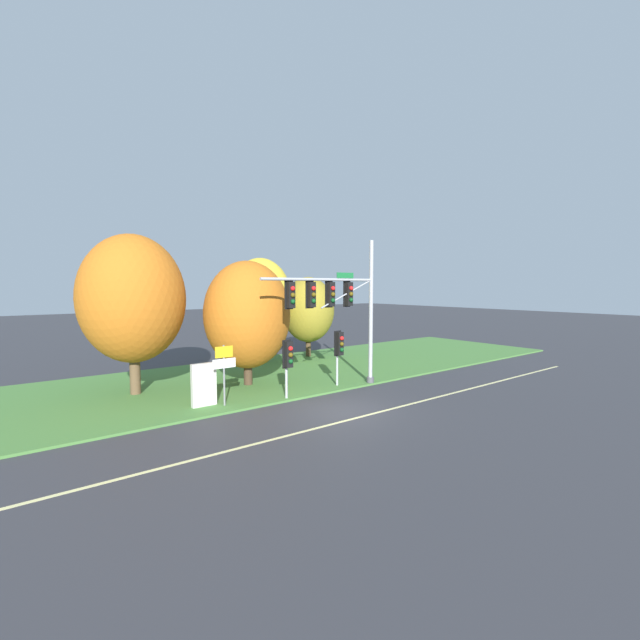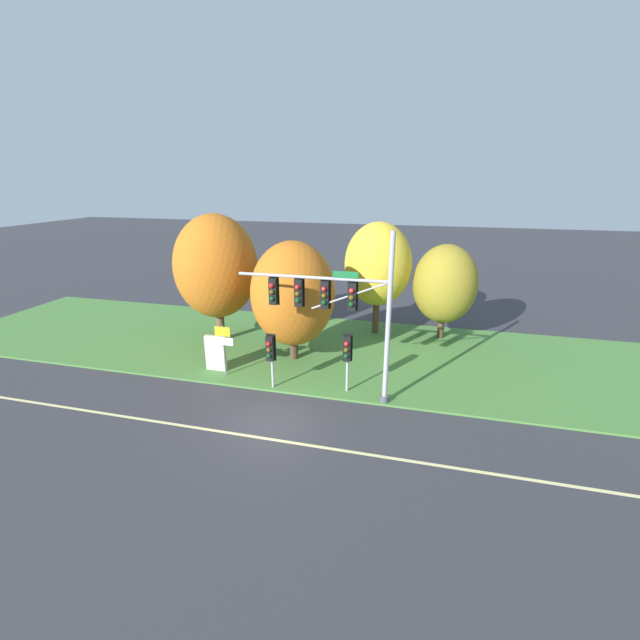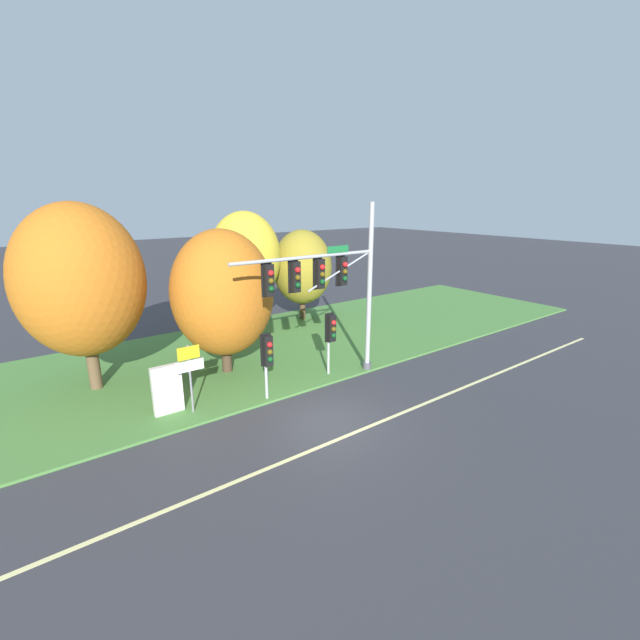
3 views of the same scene
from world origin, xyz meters
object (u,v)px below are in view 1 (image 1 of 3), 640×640
Objects in this scene: route_sign_post at (224,365)px; info_kiosk at (204,385)px; tree_behind_signpost at (260,297)px; tree_left_of_mast at (247,315)px; tree_nearest_road at (132,299)px; pedestrian_signal_near_kerb at (288,357)px; traffic_signal_mast at (339,302)px; pedestrian_signal_further_along at (339,347)px; tree_mid_verge at (308,310)px.

route_sign_post is 1.42× the size of info_kiosk.
tree_behind_signpost is 11.36m from info_kiosk.
tree_behind_signpost is at bearing 54.12° from tree_left_of_mast.
tree_nearest_road is at bearing 119.11° from route_sign_post.
info_kiosk is (-0.75, 0.49, -0.87)m from route_sign_post.
tree_left_of_mast is at bearing -125.88° from tree_behind_signpost.
tree_left_of_mast is at bearing 47.15° from route_sign_post.
traffic_signal_mast is at bearing 1.36° from pedestrian_signal_near_kerb.
info_kiosk is at bearing 146.81° from route_sign_post.
pedestrian_signal_further_along is at bearing 49.90° from traffic_signal_mast.
traffic_signal_mast is 4.05m from pedestrian_signal_near_kerb.
tree_behind_signpost is at bearing 88.46° from pedestrian_signal_further_along.
info_kiosk is at bearing -144.70° from tree_left_of_mast.
route_sign_post is at bearing -33.19° from info_kiosk.
pedestrian_signal_further_along is at bearing -2.40° from route_sign_post.
pedestrian_signal_near_kerb is 1.03× the size of route_sign_post.
traffic_signal_mast is 7.74m from info_kiosk.
pedestrian_signal_near_kerb is 10.22m from tree_behind_signpost.
tree_behind_signpost is at bearing 86.11° from traffic_signal_mast.
pedestrian_signal_near_kerb is 0.42× the size of tree_left_of_mast.
tree_nearest_road is at bearing 163.12° from tree_left_of_mast.
tree_behind_signpost reaches higher than route_sign_post.
tree_behind_signpost is at bearing 67.45° from pedestrian_signal_near_kerb.
tree_left_of_mast is at bearing -145.68° from tree_mid_verge.
info_kiosk is at bearing -145.38° from tree_mid_verge.
pedestrian_signal_further_along is 9.85m from tree_mid_verge.
pedestrian_signal_near_kerb is 0.47× the size of tree_mid_verge.
info_kiosk is (-11.53, -7.96, -2.55)m from tree_mid_verge.
tree_left_of_mast is at bearing 138.31° from pedestrian_signal_further_along.
traffic_signal_mast is 1.30× the size of tree_mid_verge.
tree_left_of_mast is (-3.26, 3.70, -0.73)m from traffic_signal_mast.
traffic_signal_mast is 0.99× the size of tree_nearest_road.
tree_behind_signpost reaches higher than info_kiosk.
tree_nearest_road reaches higher than pedestrian_signal_near_kerb.
tree_mid_verge reaches higher than pedestrian_signal_near_kerb.
tree_nearest_road reaches higher than traffic_signal_mast.
tree_behind_signpost reaches higher than tree_left_of_mast.
pedestrian_signal_further_along is at bearing 8.50° from pedestrian_signal_near_kerb.
info_kiosk is at bearing -66.23° from tree_nearest_road.
tree_nearest_road is 13.93m from tree_mid_verge.
traffic_signal_mast is 2.78× the size of pedestrian_signal_near_kerb.
info_kiosk is (1.81, -4.10, -3.70)m from tree_nearest_road.
pedestrian_signal_near_kerb is 8.09m from tree_nearest_road.
tree_behind_signpost reaches higher than pedestrian_signal_further_along.
tree_left_of_mast is 5.13m from info_kiosk.
route_sign_post is 1.25m from info_kiosk.
tree_nearest_road reaches higher than tree_left_of_mast.
route_sign_post reaches higher than info_kiosk.
tree_behind_signpost is (3.88, 5.36, 0.78)m from tree_left_of_mast.
tree_nearest_road reaches higher than tree_mid_verge.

